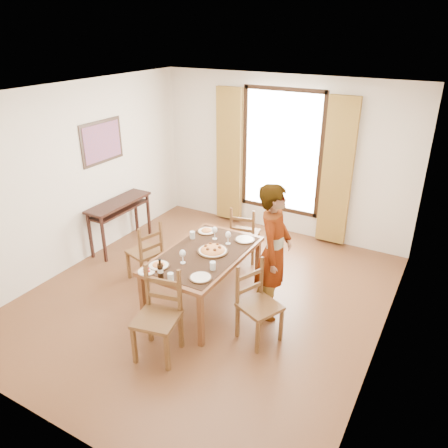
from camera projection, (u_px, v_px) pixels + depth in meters
The scene contains 22 objects.
ground at pixel (207, 297), 6.00m from camera, with size 5.00×5.00×0.00m, color #4C2A18.
room_shell at pixel (210, 188), 5.46m from camera, with size 4.60×5.10×2.74m.
console_table at pixel (119, 208), 7.09m from camera, with size 0.38×1.20×0.80m.
dining_table at pixel (204, 258), 5.59m from camera, with size 0.96×1.62×0.76m.
chair_west at pixel (146, 253), 6.23m from camera, with size 0.51×0.51×0.93m.
chair_north at pixel (245, 235), 6.79m from camera, with size 0.48×0.48×0.91m.
chair_south at pixel (158, 318), 4.79m from camera, with size 0.54×0.54×1.03m.
chair_east at pixel (258, 306), 5.05m from camera, with size 0.56×0.56×0.96m.
man at pixel (274, 252), 5.33m from camera, with size 0.52×0.70×1.76m, color gray.
plate_sw at pixel (159, 264), 5.25m from camera, with size 0.27×0.27×0.05m, color silver, non-canonical shape.
plate_se at pixel (201, 276), 5.00m from camera, with size 0.27×0.27×0.05m, color silver, non-canonical shape.
plate_nw at pixel (207, 230), 6.11m from camera, with size 0.27×0.27×0.05m, color silver, non-canonical shape.
plate_ne at pixel (245, 238), 5.87m from camera, with size 0.27×0.27×0.05m, color silver, non-canonical shape.
pasta_platter at pixel (213, 248), 5.57m from camera, with size 0.40×0.40×0.10m, color #BE5F18, non-canonical shape.
caprese_plate at pixel (146, 271), 5.13m from camera, with size 0.20×0.20×0.04m, color silver, non-canonical shape.
wine_glass_a at pixel (183, 256), 5.29m from camera, with size 0.08×0.08×0.18m, color white, non-canonical shape.
wine_glass_b at pixel (228, 238), 5.75m from camera, with size 0.08×0.08×0.18m, color white, non-canonical shape.
wine_glass_c at pixel (215, 233), 5.88m from camera, with size 0.08×0.08×0.18m, color white, non-canonical shape.
tumbler_a at pixel (213, 266), 5.17m from camera, with size 0.07×0.07×0.10m, color silver.
tumbler_b at pixel (192, 235), 5.92m from camera, with size 0.07×0.07×0.10m, color silver.
tumbler_c at pixel (171, 277), 4.94m from camera, with size 0.07×0.07×0.10m, color silver.
wine_bottle at pixel (160, 269), 4.97m from camera, with size 0.07×0.07×0.25m, color black, non-canonical shape.
Camera 1 is at (2.68, -4.26, 3.43)m, focal length 35.00 mm.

